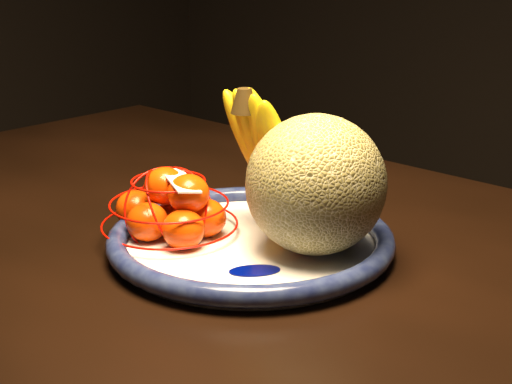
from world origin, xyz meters
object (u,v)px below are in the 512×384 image
Objects in this scene: fruit_bowl at (251,241)px; mandarin_bag at (171,209)px; banana_bunch at (269,151)px; cantaloupe at (316,185)px; dining_table at (260,351)px.

mandarin_bag is at bearing -156.15° from fruit_bowl.
fruit_bowl is 1.77× the size of banana_bunch.
dining_table is at bearing -101.39° from cantaloupe.
fruit_bowl is (-0.06, 0.06, 0.10)m from dining_table.
banana_bunch is (-0.07, 0.11, 0.19)m from dining_table.
banana_bunch is (-0.09, 0.03, 0.02)m from cantaloupe.
cantaloupe is 0.76× the size of mandarin_bag.
banana_bunch reaches higher than cantaloupe.
fruit_bowl is 2.13× the size of cantaloupe.
cantaloupe is 0.09m from banana_bunch.
dining_table is at bearing -39.89° from banana_bunch.
fruit_bowl is at bearing 140.80° from dining_table.
cantaloupe reaches higher than fruit_bowl.
mandarin_bag is at bearing 178.41° from dining_table.
banana_bunch reaches higher than mandarin_bag.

